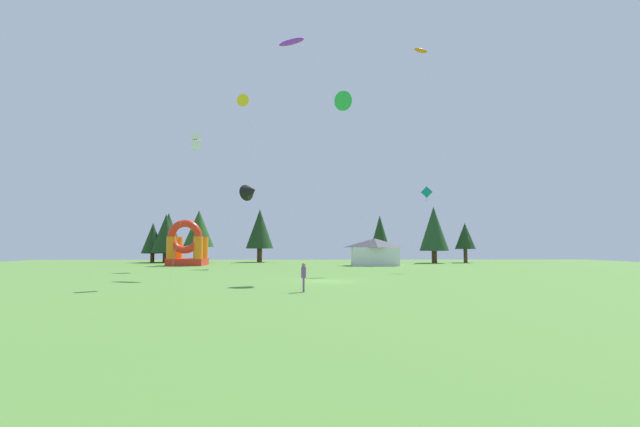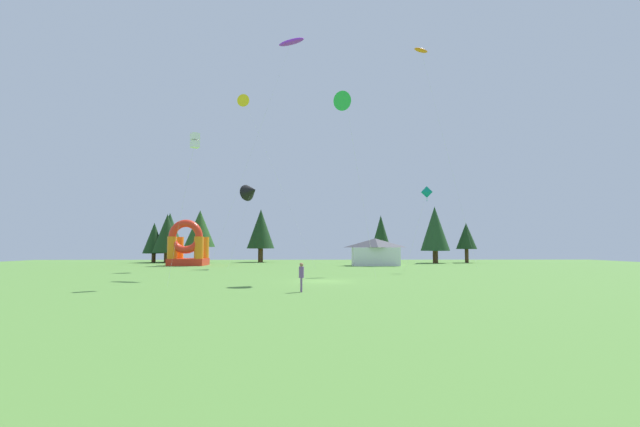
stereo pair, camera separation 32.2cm
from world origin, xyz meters
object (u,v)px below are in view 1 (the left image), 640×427
Objects in this scene: kite_white_box at (196,141)px; kite_yellow_delta at (245,102)px; kite_purple_parafoil at (292,42)px; inflatable_yellow_castle at (187,249)px; festival_tent at (375,252)px; person_near_camera at (304,275)px; kite_orange_parafoil at (421,52)px; kite_black_delta at (251,191)px; kite_green_delta at (347,102)px; kite_teal_diamond at (427,193)px.

kite_yellow_delta is (-0.02, 26.28, 11.72)m from kite_white_box.
kite_purple_parafoil reaches higher than inflatable_yellow_castle.
kite_purple_parafoil is 13.38m from kite_yellow_delta.
kite_white_box is 1.72× the size of festival_tent.
kite_purple_parafoil reaches higher than person_near_camera.
kite_orange_parafoil is 28.96m from festival_tent.
kite_orange_parafoil reaches higher than kite_black_delta.
kite_white_box is 6.29× the size of person_near_camera.
kite_white_box is 0.49× the size of kite_yellow_delta.
kite_purple_parafoil is at bearing -48.58° from inflatable_yellow_castle.
kite_purple_parafoil is 14.44× the size of person_near_camera.
kite_purple_parafoil is 3.92× the size of inflatable_yellow_castle.
person_near_camera is 40.27m from festival_tent.
kite_green_delta is at bearing -126.87° from kite_orange_parafoil.
kite_white_box is at bearing -154.60° from kite_green_delta.
kite_orange_parafoil is at bearing -14.65° from kite_black_delta.
kite_black_delta is 28.66m from kite_orange_parafoil.
kite_teal_diamond is 28.04m from person_near_camera.
kite_black_delta is 15.41m from inflatable_yellow_castle.
kite_purple_parafoil reaches higher than kite_black_delta.
kite_teal_diamond is 23.49m from kite_purple_parafoil.
kite_orange_parafoil is (0.45, 3.19, 18.52)m from kite_teal_diamond.
kite_teal_diamond reaches higher than inflatable_yellow_castle.
inflatable_yellow_castle is at bearing 105.77° from kite_white_box.
kite_green_delta is at bearing 25.40° from kite_white_box.
kite_green_delta is 2.52× the size of inflatable_yellow_castle.
kite_green_delta is at bearing -19.27° from person_near_camera.
kite_teal_diamond reaches higher than festival_tent.
kite_teal_diamond is at bearing -27.74° from inflatable_yellow_castle.
kite_white_box is at bearing -114.08° from kite_purple_parafoil.
kite_teal_diamond is 1.40× the size of inflatable_yellow_castle.
kite_purple_parafoil is 34.47m from inflatable_yellow_castle.
kite_purple_parafoil is (6.86, 15.34, 15.21)m from kite_white_box.
festival_tent is (18.93, 33.08, -9.15)m from kite_white_box.
kite_yellow_delta reaches higher than kite_green_delta.
kite_white_box is at bearing -143.12° from kite_teal_diamond.
kite_green_delta is at bearing -132.75° from kite_teal_diamond.
kite_orange_parafoil is 4.09× the size of festival_tent.
kite_orange_parafoil is 24.40m from kite_yellow_delta.
kite_purple_parafoil is at bearing 3.54° from person_near_camera.
kite_white_box is 34.84m from kite_orange_parafoil.
kite_teal_diamond is at bearing 47.25° from kite_green_delta.
kite_teal_diamond is 16.81m from kite_green_delta.
inflatable_yellow_castle is (-10.59, 7.99, -7.84)m from kite_black_delta.
kite_green_delta reaches higher than inflatable_yellow_castle.
kite_orange_parafoil is (16.28, 4.87, 1.23)m from kite_purple_parafoil.
festival_tent reaches higher than person_near_camera.
kite_orange_parafoil reaches higher than kite_green_delta.
kite_teal_diamond is at bearing -32.75° from person_near_camera.
kite_green_delta reaches higher than kite_black_delta.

